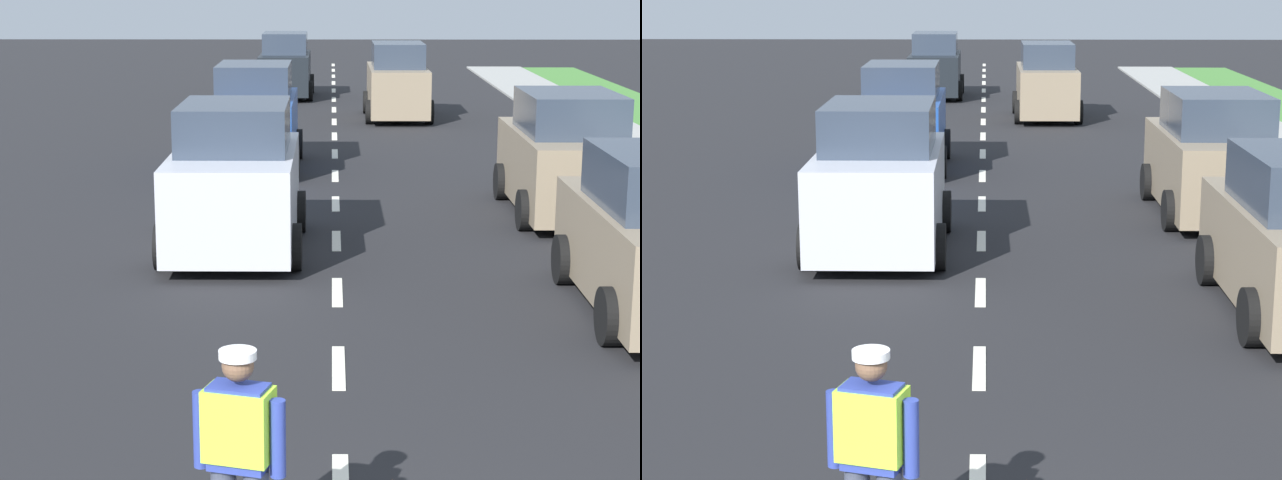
{
  "view_description": "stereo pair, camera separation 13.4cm",
  "coord_description": "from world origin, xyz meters",
  "views": [
    {
      "loc": [
        -0.08,
        -6.0,
        4.13
      ],
      "look_at": [
        -0.21,
        7.04,
        1.1
      ],
      "focal_mm": 64.42,
      "sensor_mm": 36.0,
      "label": 1
    },
    {
      "loc": [
        0.05,
        -6.0,
        4.13
      ],
      "look_at": [
        -0.21,
        7.04,
        1.1
      ],
      "focal_mm": 64.42,
      "sensor_mm": 36.0,
      "label": 2
    }
  ],
  "objects": [
    {
      "name": "ground_plane",
      "position": [
        0.0,
        21.0,
        0.0
      ],
      "size": [
        96.0,
        96.0,
        0.0
      ],
      "primitive_type": "plane",
      "color": "black"
    },
    {
      "name": "car_oncoming_second",
      "position": [
        -1.75,
        18.75,
        1.05
      ],
      "size": [
        2.01,
        4.16,
        2.25
      ],
      "color": "#1E4799",
      "rests_on": "ground"
    },
    {
      "name": "lane_center_line",
      "position": [
        0.0,
        25.2,
        0.0
      ],
      "size": [
        0.14,
        46.4,
        0.01
      ],
      "color": "silver",
      "rests_on": "ground"
    },
    {
      "name": "car_outgoing_far",
      "position": [
        1.84,
        27.51,
        1.02
      ],
      "size": [
        1.91,
        4.11,
        2.2
      ],
      "color": "gray",
      "rests_on": "ground"
    },
    {
      "name": "road_worker",
      "position": [
        -0.69,
        1.32,
        0.93
      ],
      "size": [
        0.77,
        0.4,
        1.67
      ],
      "color": "#383D4C",
      "rests_on": "ground"
    },
    {
      "name": "car_oncoming_third",
      "position": [
        -1.66,
        33.52,
        1.01
      ],
      "size": [
        1.92,
        4.13,
        2.18
      ],
      "color": "black",
      "rests_on": "ground"
    },
    {
      "name": "car_oncoming_lead",
      "position": [
        -1.54,
        11.15,
        1.04
      ],
      "size": [
        2.09,
        4.05,
        2.24
      ],
      "color": "silver",
      "rests_on": "ground"
    },
    {
      "name": "car_parked_far",
      "position": [
        4.02,
        13.84,
        1.0
      ],
      "size": [
        2.05,
        4.3,
        2.15
      ],
      "color": "gray",
      "rests_on": "ground"
    }
  ]
}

